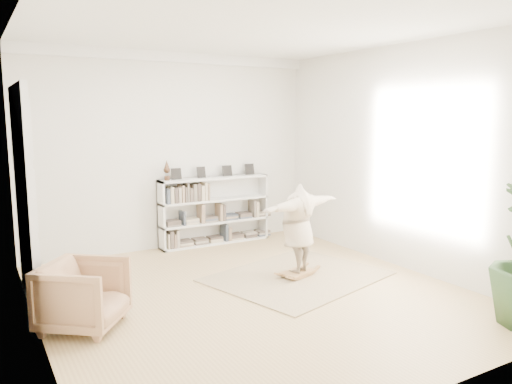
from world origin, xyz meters
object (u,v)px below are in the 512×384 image
at_px(rocker_board, 298,273).
at_px(armchair, 84,295).
at_px(bookshelf, 214,211).
at_px(person, 298,226).

bearing_deg(rocker_board, armchair, 169.49).
bearing_deg(bookshelf, armchair, -137.01).
distance_m(bookshelf, armchair, 4.12).
distance_m(rocker_board, person, 0.74).
xyz_separation_m(bookshelf, rocker_board, (0.21, -2.53, -0.57)).
relative_size(rocker_board, person, 0.36).
bearing_deg(person, armchair, -10.51).
height_order(armchair, person, person).
bearing_deg(armchair, rocker_board, -46.83).
bearing_deg(armchair, person, -46.83).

